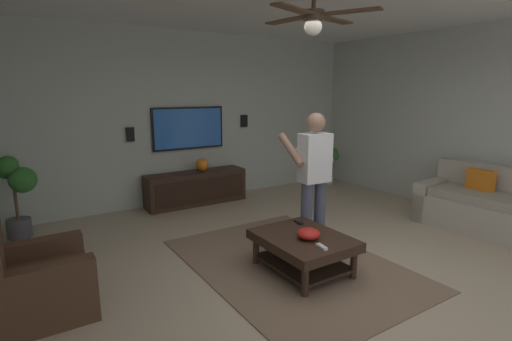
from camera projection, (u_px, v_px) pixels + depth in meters
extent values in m
plane|color=tan|center=(332.00, 273.00, 4.10)|extent=(8.20, 8.20, 0.00)
cube|color=#B2B7AD|center=(194.00, 118.00, 6.66)|extent=(0.10, 6.57, 2.86)
cube|color=beige|center=(502.00, 124.00, 5.52)|extent=(7.04, 0.10, 2.86)
cube|color=#7A604C|center=(291.00, 264.00, 4.30)|extent=(2.76, 1.95, 0.01)
cube|color=#A89E8E|center=(494.00, 218.00, 5.18)|extent=(1.95, 0.97, 0.42)
cube|color=#A89E8E|center=(509.00, 183.00, 5.30)|extent=(1.91, 0.33, 0.45)
cube|color=#A89E8E|center=(433.00, 199.00, 5.84)|extent=(0.24, 0.85, 0.58)
cube|color=gray|center=(494.00, 200.00, 5.08)|extent=(1.54, 0.71, 0.12)
cube|color=orange|center=(480.00, 182.00, 5.36)|extent=(0.37, 0.14, 0.36)
cube|color=#472D1E|center=(41.00, 292.00, 3.32)|extent=(0.80, 0.80, 0.40)
cube|color=#472D1E|center=(43.00, 300.00, 3.04)|extent=(0.16, 0.80, 0.56)
cube|color=#472D1E|center=(37.00, 269.00, 3.56)|extent=(0.16, 0.80, 0.56)
cube|color=#332116|center=(303.00, 240.00, 4.06)|extent=(1.00, 0.80, 0.10)
cylinder|color=#332116|center=(301.00, 239.00, 4.62)|extent=(0.07, 0.07, 0.30)
cylinder|color=#332116|center=(256.00, 251.00, 4.28)|extent=(0.07, 0.07, 0.30)
cylinder|color=#332116|center=(354.00, 265.00, 3.93)|extent=(0.07, 0.07, 0.30)
cylinder|color=#332116|center=(305.00, 282.00, 3.59)|extent=(0.07, 0.07, 0.30)
cube|color=black|center=(303.00, 262.00, 4.11)|extent=(0.88, 0.68, 0.03)
cube|color=#332116|center=(196.00, 188.00, 6.55)|extent=(0.44, 1.70, 0.55)
cube|color=black|center=(202.00, 191.00, 6.36)|extent=(0.01, 1.56, 0.39)
cube|color=black|center=(188.00, 128.00, 6.54)|extent=(0.05, 1.26, 0.71)
cube|color=blue|center=(189.00, 128.00, 6.52)|extent=(0.01, 1.20, 0.65)
cylinder|color=#4C5166|center=(320.00, 213.00, 4.77)|extent=(0.14, 0.14, 0.82)
cylinder|color=#4C5166|center=(306.00, 216.00, 4.67)|extent=(0.14, 0.14, 0.82)
cube|color=white|center=(315.00, 158.00, 4.58)|extent=(0.24, 0.37, 0.58)
sphere|color=#997056|center=(316.00, 122.00, 4.49)|extent=(0.22, 0.22, 0.22)
cylinder|color=#997056|center=(320.00, 147.00, 4.82)|extent=(0.48, 0.12, 0.37)
cylinder|color=#997056|center=(291.00, 150.00, 4.61)|extent=(0.48, 0.12, 0.37)
cube|color=white|center=(296.00, 154.00, 4.90)|extent=(0.04, 0.05, 0.16)
cylinder|color=#4C4C51|center=(19.00, 228.00, 5.06)|extent=(0.29, 0.29, 0.25)
cylinder|color=brown|center=(16.00, 204.00, 4.99)|extent=(0.04, 0.04, 0.41)
sphere|color=#2D6B28|center=(6.00, 168.00, 4.97)|extent=(0.29, 0.29, 0.29)
sphere|color=#2D6B28|center=(8.00, 165.00, 4.84)|extent=(0.24, 0.24, 0.24)
sphere|color=#2D6B28|center=(23.00, 180.00, 4.92)|extent=(0.33, 0.33, 0.33)
cylinder|color=#B7B2A8|center=(328.00, 180.00, 7.97)|extent=(0.20, 0.20, 0.17)
cylinder|color=brown|center=(329.00, 169.00, 7.93)|extent=(0.03, 0.03, 0.28)
sphere|color=#2D6B28|center=(328.00, 158.00, 7.99)|extent=(0.25, 0.25, 0.25)
sphere|color=#2D6B28|center=(326.00, 152.00, 7.94)|extent=(0.21, 0.21, 0.21)
sphere|color=#2D6B28|center=(330.00, 157.00, 7.84)|extent=(0.18, 0.18, 0.18)
sphere|color=#2D6B28|center=(334.00, 152.00, 7.88)|extent=(0.17, 0.17, 0.17)
sphere|color=#2D6B28|center=(333.00, 155.00, 7.86)|extent=(0.22, 0.22, 0.22)
ellipsoid|color=red|center=(309.00, 234.00, 3.96)|extent=(0.24, 0.24, 0.11)
cube|color=white|center=(322.00, 247.00, 3.74)|extent=(0.15, 0.07, 0.02)
cube|color=black|center=(299.00, 222.00, 4.43)|extent=(0.15, 0.07, 0.02)
sphere|color=orange|center=(202.00, 165.00, 6.53)|extent=(0.22, 0.22, 0.22)
cube|color=black|center=(244.00, 121.00, 7.12)|extent=(0.06, 0.12, 0.22)
cube|color=black|center=(130.00, 134.00, 6.04)|extent=(0.06, 0.12, 0.22)
cylinder|color=#4C3828|center=(313.00, 15.00, 3.46)|extent=(0.20, 0.20, 0.08)
sphere|color=silver|center=(313.00, 27.00, 3.48)|extent=(0.16, 0.16, 0.16)
cube|color=brown|center=(289.00, 20.00, 3.71)|extent=(0.57, 0.18, 0.02)
cube|color=brown|center=(295.00, 9.00, 3.21)|extent=(0.31, 0.57, 0.02)
cube|color=brown|center=(348.00, 12.00, 3.31)|extent=(0.55, 0.36, 0.02)
cube|color=brown|center=(333.00, 20.00, 3.69)|extent=(0.25, 0.57, 0.02)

